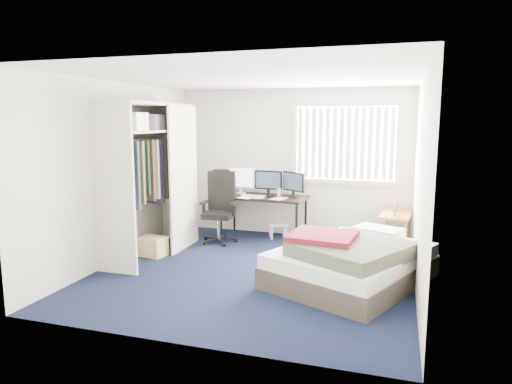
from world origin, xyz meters
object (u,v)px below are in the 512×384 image
object	(u,v)px
desk	(264,194)
office_chair	(220,214)
nightstand	(396,217)
bed	(351,261)

from	to	relation	value
desk	office_chair	distance (m)	0.83
nightstand	bed	distance (m)	1.73
desk	bed	size ratio (longest dim) A/B	0.63
desk	bed	bearing A→B (deg)	-48.00
nightstand	office_chair	bearing A→B (deg)	-173.78
desk	nightstand	distance (m)	2.16
nightstand	bed	size ratio (longest dim) A/B	0.37
office_chair	desk	bearing A→B (deg)	37.83
office_chair	bed	xyz separation A→B (m)	(2.25, -1.34, -0.18)
office_chair	bed	distance (m)	2.62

